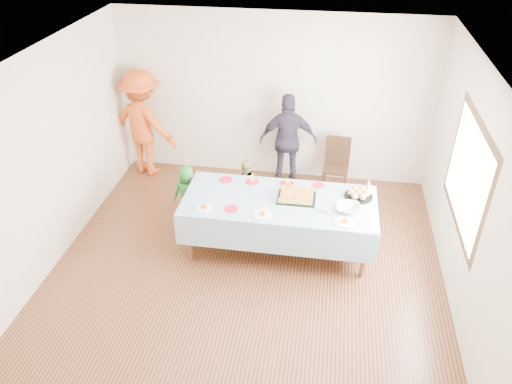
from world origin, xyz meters
The scene contains 22 objects.
ground centered at (0.00, 0.00, 0.00)m, with size 5.00×5.00×0.00m, color #472314.
room_walls centered at (0.05, 0.00, 1.77)m, with size 5.04×5.04×2.72m.
party_table centered at (0.35, 0.46, 0.72)m, with size 2.50×1.10×0.78m.
birthday_cake centered at (0.56, 0.53, 0.82)m, with size 0.49×0.38×0.09m.
rolls_tray centered at (1.36, 0.69, 0.83)m, with size 0.37×0.37×0.11m.
punch_bowl centered at (1.22, 0.36, 0.82)m, with size 0.30×0.30×0.07m, color silver.
party_hat centered at (1.49, 0.91, 0.86)m, with size 0.09×0.09×0.15m, color silver.
fork_pile centered at (0.95, 0.32, 0.81)m, with size 0.24×0.18×0.07m, color white, non-canonical shape.
plate_red_far_a centered at (-0.44, 0.85, 0.79)m, with size 0.19×0.19×0.01m, color red.
plate_red_far_b centered at (-0.08, 0.85, 0.79)m, with size 0.18×0.18×0.01m, color red.
plate_red_far_c centered at (0.41, 0.87, 0.79)m, with size 0.20×0.20×0.01m, color red.
plate_red_far_d centered at (0.83, 0.90, 0.79)m, with size 0.16×0.16×0.01m, color red.
plate_red_near centered at (-0.23, 0.16, 0.79)m, with size 0.17×0.17×0.01m, color red.
plate_white_left centered at (-0.57, 0.12, 0.79)m, with size 0.23×0.23×0.01m, color white.
plate_white_mid centered at (0.18, 0.08, 0.79)m, with size 0.24×0.24×0.01m, color white.
plate_white_right centered at (1.18, 0.09, 0.79)m, with size 0.24×0.24×0.01m, color white.
dining_chair centered at (1.07, 2.13, 0.50)m, with size 0.41×0.41×0.89m.
toddler_left centered at (-0.91, 0.90, 0.39)m, with size 0.28×0.19×0.78m, color #E11C5B.
toddler_mid centered at (-1.02, 0.90, 0.45)m, with size 0.44×0.29×0.90m, color #226623.
toddler_right centered at (-0.28, 1.43, 0.39)m, with size 0.37×0.29×0.77m, color tan.
adult_left centered at (-2.10, 2.20, 0.90)m, with size 1.16×0.67×1.79m, color #CD4C19.
adult_right centered at (0.28, 2.20, 0.77)m, with size 0.91×0.38×1.55m, color #322B3B.
Camera 1 is at (0.90, -4.91, 4.33)m, focal length 35.00 mm.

